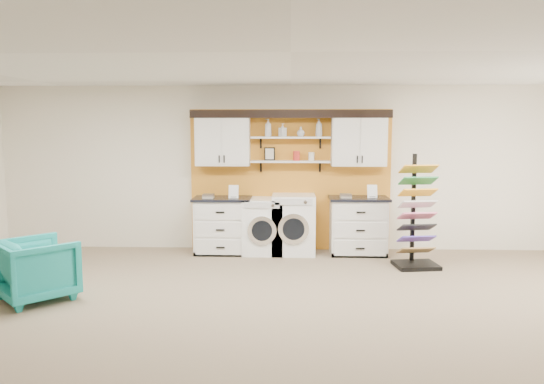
{
  "coord_description": "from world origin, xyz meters",
  "views": [
    {
      "loc": [
        0.0,
        -5.06,
        2.11
      ],
      "look_at": [
        -0.26,
        2.3,
        1.2
      ],
      "focal_mm": 35.0,
      "sensor_mm": 36.0,
      "label": 1
    }
  ],
  "objects_px": {
    "base_cabinet_right": "(358,226)",
    "dryer": "(293,224)",
    "washer": "(263,226)",
    "base_cabinet_left": "(223,225)",
    "armchair": "(37,269)",
    "sample_rack": "(416,232)"
  },
  "relations": [
    {
      "from": "base_cabinet_right",
      "to": "dryer",
      "type": "distance_m",
      "value": 1.07
    },
    {
      "from": "sample_rack",
      "to": "armchair",
      "type": "xyz_separation_m",
      "value": [
        -4.99,
        -1.7,
        -0.16
      ]
    },
    {
      "from": "base_cabinet_right",
      "to": "washer",
      "type": "relative_size",
      "value": 1.05
    },
    {
      "from": "base_cabinet_left",
      "to": "washer",
      "type": "height_order",
      "value": "base_cabinet_left"
    },
    {
      "from": "washer",
      "to": "dryer",
      "type": "distance_m",
      "value": 0.51
    },
    {
      "from": "armchair",
      "to": "washer",
      "type": "bearing_deg",
      "value": -91.54
    },
    {
      "from": "base_cabinet_left",
      "to": "base_cabinet_right",
      "type": "relative_size",
      "value": 0.99
    },
    {
      "from": "washer",
      "to": "armchair",
      "type": "bearing_deg",
      "value": -136.56
    },
    {
      "from": "base_cabinet_right",
      "to": "armchair",
      "type": "height_order",
      "value": "base_cabinet_right"
    },
    {
      "from": "armchair",
      "to": "base_cabinet_right",
      "type": "bearing_deg",
      "value": -104.32
    },
    {
      "from": "base_cabinet_left",
      "to": "dryer",
      "type": "height_order",
      "value": "dryer"
    },
    {
      "from": "base_cabinet_right",
      "to": "washer",
      "type": "bearing_deg",
      "value": -179.88
    },
    {
      "from": "base_cabinet_right",
      "to": "washer",
      "type": "xyz_separation_m",
      "value": [
        -1.58,
        -0.0,
        -0.01
      ]
    },
    {
      "from": "base_cabinet_right",
      "to": "dryer",
      "type": "xyz_separation_m",
      "value": [
        -1.07,
        -0.0,
        0.02
      ]
    },
    {
      "from": "washer",
      "to": "armchair",
      "type": "distance_m",
      "value": 3.63
    },
    {
      "from": "base_cabinet_left",
      "to": "dryer",
      "type": "xyz_separation_m",
      "value": [
        1.19,
        -0.0,
        0.03
      ]
    },
    {
      "from": "dryer",
      "to": "base_cabinet_left",
      "type": "bearing_deg",
      "value": 179.84
    },
    {
      "from": "washer",
      "to": "sample_rack",
      "type": "xyz_separation_m",
      "value": [
        2.35,
        -0.8,
        0.07
      ]
    },
    {
      "from": "washer",
      "to": "dryer",
      "type": "xyz_separation_m",
      "value": [
        0.51,
        -0.0,
        0.03
      ]
    },
    {
      "from": "base_cabinet_right",
      "to": "dryer",
      "type": "height_order",
      "value": "dryer"
    },
    {
      "from": "base_cabinet_left",
      "to": "base_cabinet_right",
      "type": "bearing_deg",
      "value": -0.0
    },
    {
      "from": "base_cabinet_right",
      "to": "dryer",
      "type": "bearing_deg",
      "value": -179.82
    }
  ]
}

